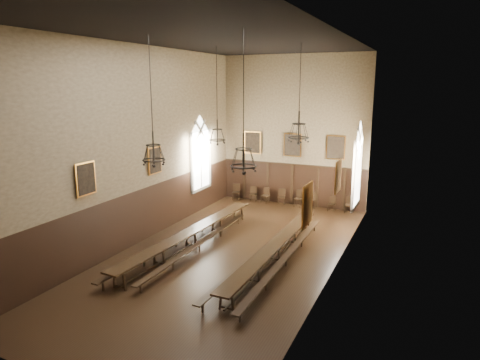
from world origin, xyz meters
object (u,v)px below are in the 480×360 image
Objects in this scene: chair_3 at (281,200)px; chandelier_back_right at (299,132)px; chair_7 at (349,208)px; chandelier_back_left at (217,134)px; bench_right_inner at (259,256)px; bench_right_outer at (286,259)px; chair_0 at (236,195)px; chair_2 at (265,198)px; chair_5 at (312,203)px; bench_left_outer at (176,241)px; chair_1 at (253,197)px; chandelier_front_left at (154,152)px; chair_6 at (332,207)px; bench_left_inner at (199,246)px; table_left at (191,239)px; table_right at (274,253)px; chair_4 at (298,202)px; chandelier_front_right at (243,157)px.

chair_3 is 8.19m from chandelier_back_right.
chandelier_back_left is at bearing -133.25° from chair_7.
bench_right_outer is (1.16, 0.11, 0.01)m from bench_right_inner.
chair_0 is at bearing 168.54° from chair_3.
chair_2 and chair_5 have the same top height.
chair_0 is at bearing 96.55° from bench_left_outer.
chair_2 reaches higher than chair_1.
chair_5 is at bearing 73.34° from chandelier_front_left.
chair_3 is 1.09× the size of chair_6.
chandelier_back_left is 0.96× the size of chandelier_front_left.
bench_left_inner is 2.03× the size of chandelier_back_left.
bench_left_outer is 2.42× the size of chandelier_back_right.
chandelier_back_left and chandelier_front_left have the same top height.
chair_7 is 13.09m from chandelier_front_left.
bench_left_outer is at bearing -156.89° from table_left.
chair_5 is at bearing 68.49° from table_left.
chair_6 is 0.92× the size of chair_7.
bench_right_inner reaches higher than bench_left_inner.
table_left is at bearing -102.79° from chair_1.
chandelier_back_right reaches higher than chair_1.
bench_right_outer is at bearing -19.24° from table_right.
chandelier_front_left reaches higher than chair_1.
chandelier_front_left is at bearing -118.54° from chair_5.
chair_4 reaches higher than chair_0.
table_right is 3.41m from bench_left_inner.
chandelier_back_right is 0.90× the size of chandelier_front_left.
chair_1 is (0.19, 8.69, -0.00)m from bench_left_outer.
chair_6 is (4.56, 8.34, -0.14)m from table_left.
chair_2 is 0.95× the size of chair_4.
bench_left_outer is 1.24m from bench_left_inner.
chair_7 is 0.23× the size of chandelier_back_right.
table_left is 2.28× the size of chandelier_back_left.
chair_0 reaches higher than bench_left_inner.
bench_right_outer is (4.60, -0.19, -0.11)m from table_left.
table_right reaches higher than bench_right_inner.
chandelier_back_right is (-1.39, -5.91, 4.91)m from chair_7.
chandelier_front_right is at bearing -97.74° from chair_7.
chair_1 is 1.00× the size of chair_7.
chair_4 is (2.15, 0.02, 0.02)m from chair_2.
chair_5 reaches higher than table_right.
chair_3 is 0.93× the size of chair_4.
chandelier_front_left is at bearing -103.35° from chair_1.
chandelier_back_left is (0.49, -5.81, 4.64)m from chair_1.
table_left is at bearing 23.11° from bench_left_outer.
chandelier_back_right is at bearing 86.26° from table_right.
bench_left_outer is 5.23m from bench_right_outer.
chair_1 is 0.98× the size of chair_5.
chair_4 is (-1.47, 8.38, -0.07)m from table_right.
chair_0 is 3.04m from chair_3.
chair_4 reaches higher than bench_right_inner.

